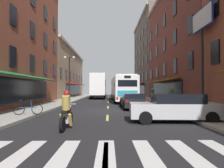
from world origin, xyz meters
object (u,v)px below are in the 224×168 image
motorcycle_rider (67,112)px  bicycle_near (28,109)px  billboard_sign (202,32)px  sedan_near (133,101)px  transit_bus (122,88)px  sedan_mid (174,108)px  box_truck (99,86)px  pedestrian_rear (172,97)px  street_lamp_twin (69,76)px  pedestrian_mid (153,95)px

motorcycle_rider → bicycle_near: (-3.08, 3.48, -0.21)m
billboard_sign → sedan_near: size_ratio=1.63×
billboard_sign → transit_bus: billboard_sign is taller
transit_bus → sedan_mid: 16.53m
motorcycle_rider → sedan_mid: bearing=17.6°
box_truck → pedestrian_rear: 19.41m
billboard_sign → sedan_mid: (-3.55, -4.19, -5.22)m
transit_bus → motorcycle_rider: size_ratio=5.87×
bicycle_near → box_truck: bearing=81.7°
billboard_sign → box_truck: size_ratio=0.97×
box_truck → motorcycle_rider: bearing=-90.1°
box_truck → sedan_mid: 23.83m
street_lamp_twin → motorcycle_rider: bearing=-78.9°
sedan_near → motorcycle_rider: 9.29m
sedan_mid → street_lamp_twin: street_lamp_twin is taller
transit_bus → pedestrian_rear: 11.83m
pedestrian_mid → box_truck: bearing=-145.9°
pedestrian_mid → street_lamp_twin: 10.75m
billboard_sign → transit_bus: bearing=112.8°
sedan_near → transit_bus: bearing=91.4°
box_truck → pedestrian_rear: bearing=-69.7°
billboard_sign → motorcycle_rider: size_ratio=3.65×
street_lamp_twin → sedan_mid: bearing=-60.3°
transit_bus → sedan_mid: bearing=-84.5°
transit_bus → street_lamp_twin: 7.25m
sedan_mid → motorcycle_rider: size_ratio=2.23×
pedestrian_mid → transit_bus: bearing=-141.5°
pedestrian_mid → sedan_near: bearing=-26.4°
sedan_mid → street_lamp_twin: size_ratio=0.80×
billboard_sign → pedestrian_mid: (-1.96, 7.79, -4.97)m
bicycle_near → pedestrian_mid: pedestrian_mid is taller
sedan_mid → bicycle_near: bearing=167.6°
billboard_sign → transit_bus: size_ratio=0.62×
box_truck → pedestrian_mid: bearing=-58.9°
pedestrian_mid → pedestrian_rear: 6.95m
transit_bus → bicycle_near: (-6.74, -14.60, -1.24)m
transit_bus → box_truck: box_truck is taller
bicycle_near → pedestrian_rear: 10.37m
sedan_mid → pedestrian_rear: (1.53, 5.03, 0.30)m
transit_bus → street_lamp_twin: (-6.92, -1.52, 1.57)m
box_truck → sedan_near: (3.83, -16.44, -1.47)m
sedan_mid → pedestrian_mid: pedestrian_mid is taller
bicycle_near → sedan_mid: bearing=-12.4°
motorcycle_rider → transit_bus: bearing=78.6°
pedestrian_mid → street_lamp_twin: bearing=-103.1°
motorcycle_rider → street_lamp_twin: (-3.26, 16.56, 2.60)m
billboard_sign → motorcycle_rider: bearing=-146.3°
box_truck → sedan_near: box_truck is taller
sedan_near → sedan_mid: bearing=-78.7°
billboard_sign → street_lamp_twin: (-12.04, 10.71, -2.65)m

